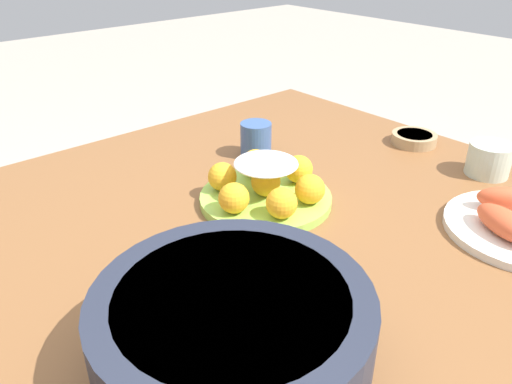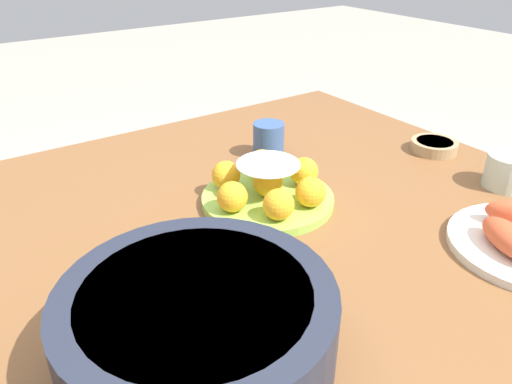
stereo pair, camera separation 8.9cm
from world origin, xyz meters
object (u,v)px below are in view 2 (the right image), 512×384
cake_plate (268,188)px  sauce_bowl (434,146)px  cup_near (269,140)px  cup_far (508,171)px  serving_bowl (198,326)px  dining_table (244,266)px

cake_plate → sauce_bowl: bearing=177.5°
cup_near → cup_far: cup_near is taller
serving_bowl → cup_far: size_ratio=3.66×
cup_near → sauce_bowl: bearing=149.1°
sauce_bowl → cup_near: 0.38m
sauce_bowl → serving_bowl: bearing=18.1°
cup_far → dining_table: bearing=-20.6°
dining_table → cup_near: (-0.20, -0.20, 0.14)m
cup_near → serving_bowl: bearing=46.4°
cup_far → cake_plate: bearing=-26.6°
cup_far → serving_bowl: bearing=4.1°
dining_table → sauce_bowl: bearing=-179.3°
cake_plate → sauce_bowl: size_ratio=2.36×
dining_table → cake_plate: size_ratio=5.06×
serving_bowl → cup_far: (-0.72, -0.05, -0.02)m
dining_table → sauce_bowl: 0.54m
serving_bowl → sauce_bowl: (-0.75, -0.24, -0.04)m
sauce_bowl → cake_plate: bearing=-2.5°
cake_plate → serving_bowl: serving_bowl is taller
serving_bowl → cup_far: serving_bowl is taller
dining_table → serving_bowl: 0.36m
cake_plate → serving_bowl: (0.29, 0.26, 0.02)m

